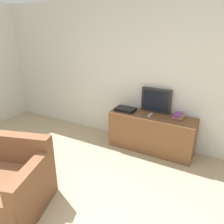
# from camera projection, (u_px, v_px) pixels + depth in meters

# --- Properties ---
(wall_back) EXTENTS (9.00, 0.06, 2.60)m
(wall_back) POSITION_uv_depth(u_px,v_px,m) (131.00, 74.00, 4.06)
(wall_back) COLOR silver
(wall_back) RESTS_ON ground_plane
(tv_stand) EXTENTS (1.51, 0.47, 0.67)m
(tv_stand) POSITION_uv_depth(u_px,v_px,m) (151.00, 133.00, 3.93)
(tv_stand) COLOR brown
(tv_stand) RESTS_ON ground_plane
(television) EXTENTS (0.53, 0.09, 0.43)m
(television) POSITION_uv_depth(u_px,v_px,m) (156.00, 101.00, 3.89)
(television) COLOR black
(television) RESTS_ON tv_stand
(book_stack) EXTENTS (0.16, 0.21, 0.10)m
(book_stack) POSITION_uv_depth(u_px,v_px,m) (178.00, 116.00, 3.66)
(book_stack) COLOR #7A3884
(book_stack) RESTS_ON tv_stand
(remote_on_stand) EXTENTS (0.04, 0.16, 0.02)m
(remote_on_stand) POSITION_uv_depth(u_px,v_px,m) (150.00, 115.00, 3.80)
(remote_on_stand) COLOR #B7B7B7
(remote_on_stand) RESTS_ON tv_stand
(set_top_box) EXTENTS (0.36, 0.23, 0.05)m
(set_top_box) POSITION_uv_depth(u_px,v_px,m) (125.00, 109.00, 4.02)
(set_top_box) COLOR black
(set_top_box) RESTS_ON tv_stand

